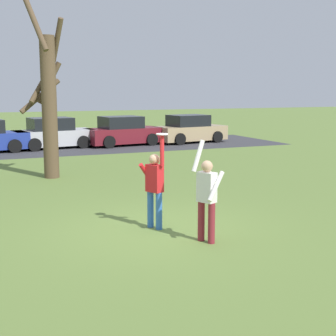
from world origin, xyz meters
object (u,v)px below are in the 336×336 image
(person_defender, at_px, (207,194))
(parked_car_maroon, at_px, (123,132))
(parked_car_silver, at_px, (53,134))
(parked_car_tan, at_px, (190,130))
(field_cone_orange, at_px, (204,190))
(person_catcher, at_px, (155,184))
(bare_tree_tall, at_px, (48,100))
(frisbee_disc, at_px, (162,134))

(person_defender, height_order, parked_car_maroon, person_defender)
(parked_car_silver, relative_size, parked_car_maroon, 1.00)
(parked_car_maroon, height_order, parked_car_tan, same)
(parked_car_tan, bearing_deg, field_cone_orange, -121.49)
(person_catcher, distance_m, person_defender, 1.44)
(parked_car_silver, relative_size, field_cone_orange, 13.44)
(bare_tree_tall, bearing_deg, field_cone_orange, -52.28)
(person_defender, height_order, field_cone_orange, person_defender)
(bare_tree_tall, height_order, field_cone_orange, bare_tree_tall)
(frisbee_disc, xyz_separation_m, field_cone_orange, (2.47, 2.83, -1.93))
(frisbee_disc, relative_size, bare_tree_tall, 0.04)
(parked_car_maroon, relative_size, field_cone_orange, 13.44)
(person_defender, distance_m, parked_car_maroon, 17.48)
(parked_car_maroon, bearing_deg, person_defender, -109.95)
(person_defender, bearing_deg, parked_car_silver, -24.21)
(frisbee_disc, distance_m, parked_car_silver, 16.22)
(person_catcher, bearing_deg, parked_car_tan, 127.71)
(person_catcher, height_order, person_defender, person_catcher)
(field_cone_orange, bearing_deg, parked_car_maroon, 82.32)
(person_catcher, height_order, frisbee_disc, frisbee_disc)
(person_catcher, bearing_deg, parked_car_silver, 153.67)
(parked_car_silver, relative_size, bare_tree_tall, 0.70)
(person_catcher, height_order, bare_tree_tall, bare_tree_tall)
(parked_car_tan, relative_size, bare_tree_tall, 0.70)
(person_catcher, height_order, parked_car_silver, person_catcher)
(parked_car_silver, bearing_deg, parked_car_tan, -9.52)
(person_catcher, distance_m, field_cone_orange, 3.76)
(person_defender, height_order, parked_car_tan, person_defender)
(parked_car_silver, height_order, bare_tree_tall, bare_tree_tall)
(field_cone_orange, bearing_deg, bare_tree_tall, 127.72)
(person_defender, distance_m, field_cone_orange, 4.48)
(person_defender, bearing_deg, parked_car_maroon, -36.62)
(bare_tree_tall, bearing_deg, parked_car_tan, 41.98)
(person_defender, xyz_separation_m, parked_car_silver, (-0.01, 17.26, -0.25))
(person_catcher, xyz_separation_m, parked_car_maroon, (4.33, 15.76, -0.25))
(frisbee_disc, xyz_separation_m, parked_car_tan, (8.26, 15.89, -1.37))
(frisbee_disc, xyz_separation_m, parked_car_silver, (0.49, 16.16, -1.37))
(person_catcher, bearing_deg, parked_car_maroon, 140.37)
(parked_car_maroon, bearing_deg, frisbee_disc, -112.45)
(frisbee_disc, height_order, bare_tree_tall, bare_tree_tall)
(parked_car_silver, bearing_deg, field_cone_orange, -89.10)
(parked_car_maroon, bearing_deg, parked_car_silver, 169.53)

